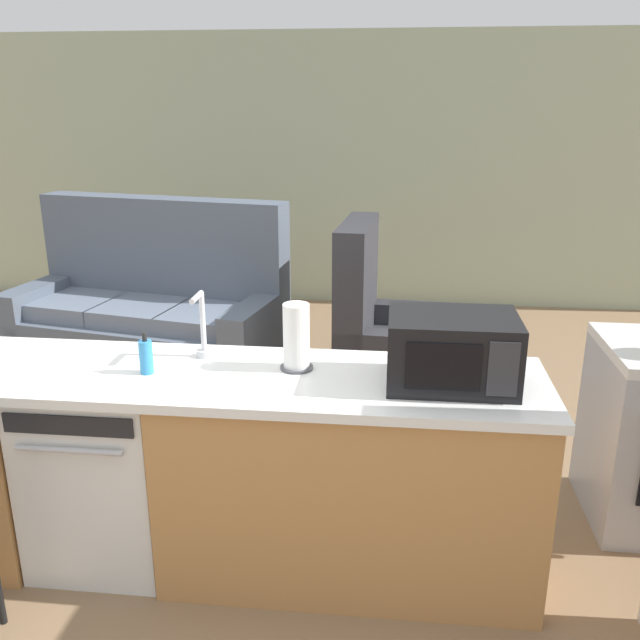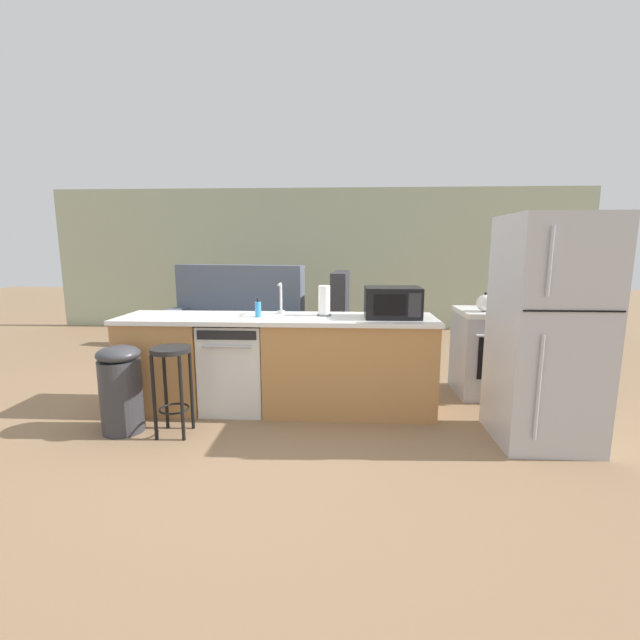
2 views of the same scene
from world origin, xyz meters
TOP-DOWN VIEW (x-y plane):
  - ground_plane at (0.00, 0.00)m, footprint 24.00×24.00m
  - wall_back at (0.30, 4.20)m, footprint 10.00×0.06m
  - kitchen_counter at (0.24, 0.00)m, footprint 2.94×0.66m
  - dishwasher at (-0.25, -0.00)m, footprint 0.58×0.61m
  - stove_range at (2.35, 0.55)m, footprint 0.76×0.68m
  - refrigerator at (2.35, -0.55)m, footprint 0.72×0.73m
  - microwave at (1.22, -0.00)m, footprint 0.50×0.37m
  - sink_faucet at (0.16, 0.17)m, footprint 0.07×0.18m
  - paper_towel_roll at (0.59, 0.08)m, footprint 0.14×0.14m
  - soap_bottle at (-0.02, -0.03)m, footprint 0.06×0.06m
  - kettle at (2.18, 0.42)m, footprint 0.21×0.17m
  - bar_stool at (-0.62, -0.61)m, footprint 0.32×0.32m
  - trash_bin at (-1.08, -0.57)m, footprint 0.35×0.35m
  - couch at (-0.84, 2.26)m, footprint 2.14×1.27m
  - armchair at (0.93, 1.96)m, footprint 0.86×0.91m

SIDE VIEW (x-z plane):
  - ground_plane at x=0.00m, z-range 0.00..0.00m
  - armchair at x=0.93m, z-range -0.25..0.95m
  - trash_bin at x=-1.08m, z-range 0.01..0.75m
  - couch at x=-0.84m, z-range -0.24..1.03m
  - kitchen_counter at x=0.24m, z-range -0.03..0.87m
  - dishwasher at x=-0.25m, z-range 0.00..0.84m
  - stove_range at x=2.35m, z-range 0.00..0.90m
  - bar_stool at x=-0.62m, z-range 0.17..0.91m
  - refrigerator at x=2.35m, z-range 0.00..1.78m
  - soap_bottle at x=-0.02m, z-range 0.88..1.06m
  - kettle at x=2.18m, z-range 0.89..1.08m
  - sink_faucet at x=0.16m, z-range 0.88..1.18m
  - paper_towel_roll at x=0.59m, z-range 0.90..1.18m
  - microwave at x=1.22m, z-range 0.90..1.18m
  - wall_back at x=0.30m, z-range 0.00..2.60m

